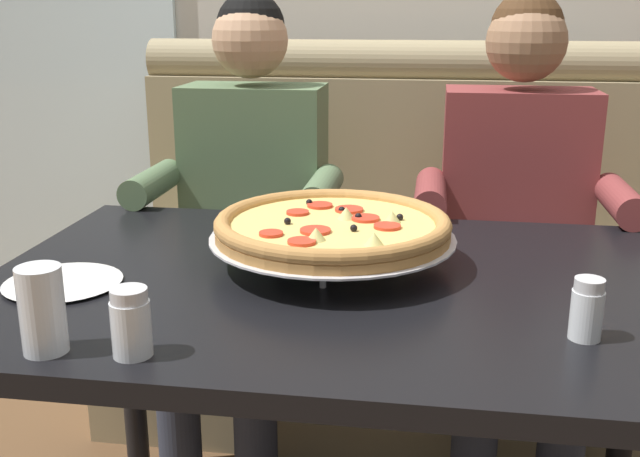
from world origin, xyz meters
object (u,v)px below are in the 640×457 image
diner_right (517,211)px  pizza (333,227)px  dining_table (351,319)px  diner_left (247,201)px  shaker_parmesan (586,314)px  drinking_glass (43,315)px  booth_bench (383,279)px  plate_near_left (63,279)px  shaker_pepper_flakes (131,327)px  patio_chair (131,154)px

diner_right → pizza: diner_right is taller
dining_table → diner_left: size_ratio=1.09×
shaker_parmesan → drinking_glass: drinking_glass is taller
booth_bench → drinking_glass: 1.42m
dining_table → pizza: size_ratio=2.87×
plate_near_left → drinking_glass: size_ratio=1.63×
shaker_pepper_flakes → patio_chair: patio_chair is taller
patio_chair → plate_near_left: bearing=-70.0°
plate_near_left → drinking_glass: drinking_glass is taller
diner_right → shaker_pepper_flakes: size_ratio=12.19×
diner_left → plate_near_left: bearing=-101.5°
dining_table → diner_left: bearing=119.5°
booth_bench → shaker_pepper_flakes: booth_bench is taller
diner_left → plate_near_left: size_ratio=5.89×
diner_right → shaker_pepper_flakes: diner_right is taller
booth_bench → dining_table: (0.00, -0.92, 0.26)m
booth_bench → diner_right: (0.37, -0.27, 0.31)m
patio_chair → diner_left: bearing=-57.1°
diner_left → shaker_parmesan: bearing=-48.7°
booth_bench → diner_right: bearing=-35.8°
diner_right → drinking_glass: (-0.78, -1.03, 0.09)m
plate_near_left → dining_table: bearing=11.8°
drinking_glass → dining_table: bearing=42.2°
diner_left → pizza: 0.67m
drinking_glass → shaker_parmesan: bearing=11.9°
diner_right → pizza: bearing=-125.8°
pizza → patio_chair: (-1.31, 2.11, -0.29)m
patio_chair → shaker_parmesan: bearing=-53.9°
diner_left → patio_chair: diner_left is taller
plate_near_left → drinking_glass: bearing=-67.6°
shaker_pepper_flakes → drinking_glass: size_ratio=0.79×
dining_table → drinking_glass: (-0.42, -0.38, 0.14)m
diner_right → plate_near_left: size_ratio=5.89×
booth_bench → diner_left: diner_left is taller
diner_right → drinking_glass: diner_right is taller
shaker_parmesan → shaker_pepper_flakes: shaker_pepper_flakes is taller
shaker_parmesan → patio_chair: bearing=126.1°
drinking_glass → diner_right: bearing=52.7°
shaker_parmesan → diner_left: bearing=131.3°
pizza → patio_chair: size_ratio=0.56×
drinking_glass → shaker_pepper_flakes: bearing=3.3°
booth_bench → shaker_parmesan: bearing=-71.1°
diner_left → shaker_pepper_flakes: bearing=-85.1°
diner_left → diner_right: same height
shaker_pepper_flakes → shaker_parmesan: bearing=13.6°
drinking_glass → patio_chair: 2.75m
diner_right → plate_near_left: diner_right is taller
pizza → patio_chair: patio_chair is taller
booth_bench → pizza: bearing=-93.2°
dining_table → drinking_glass: bearing=-137.8°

